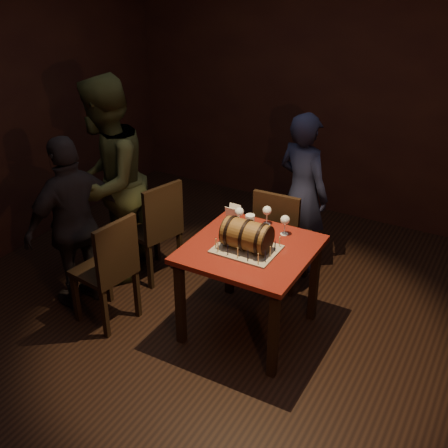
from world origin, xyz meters
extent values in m
plane|color=black|center=(0.00, 0.00, 0.00)|extent=(5.00, 5.00, 0.00)
cube|color=black|center=(0.00, 2.50, 1.40)|extent=(5.00, 0.04, 2.80)
cube|color=#55120E|center=(0.08, 0.16, 0.73)|extent=(0.90, 0.90, 0.04)
cube|color=black|center=(-0.30, -0.22, 0.35)|extent=(0.06, 0.06, 0.71)
cube|color=black|center=(0.46, -0.22, 0.35)|extent=(0.06, 0.06, 0.71)
cube|color=black|center=(-0.30, 0.54, 0.35)|extent=(0.06, 0.06, 0.71)
cube|color=black|center=(0.46, 0.54, 0.35)|extent=(0.06, 0.06, 0.71)
cube|color=gray|center=(0.07, 0.11, 0.76)|extent=(0.45, 0.35, 0.01)
cylinder|color=brown|center=(0.07, 0.11, 0.87)|extent=(0.33, 0.22, 0.22)
cylinder|color=black|center=(-0.05, 0.11, 0.87)|extent=(0.02, 0.23, 0.23)
cylinder|color=black|center=(0.07, 0.11, 0.87)|extent=(0.02, 0.23, 0.23)
cylinder|color=black|center=(0.19, 0.11, 0.87)|extent=(0.02, 0.23, 0.23)
cylinder|color=black|center=(-0.09, 0.11, 0.87)|extent=(0.01, 0.21, 0.21)
cylinder|color=black|center=(0.24, 0.11, 0.87)|extent=(0.01, 0.21, 0.21)
cylinder|color=black|center=(-0.12, 0.11, 0.87)|extent=(0.04, 0.02, 0.02)
sphere|color=black|center=(-0.14, 0.11, 0.87)|extent=(0.03, 0.03, 0.03)
cylinder|color=#F5DE92|center=(-0.08, -0.03, 0.80)|extent=(0.01, 0.01, 0.08)
cylinder|color=black|center=(-0.08, -0.03, 0.85)|extent=(0.00, 0.00, 0.01)
cylinder|color=black|center=(0.00, -0.03, 0.80)|extent=(0.01, 0.01, 0.08)
cylinder|color=black|center=(0.00, -0.03, 0.85)|extent=(0.00, 0.00, 0.01)
cylinder|color=#F5DE92|center=(0.08, -0.03, 0.80)|extent=(0.01, 0.01, 0.08)
cylinder|color=black|center=(0.08, -0.03, 0.85)|extent=(0.00, 0.00, 0.01)
cylinder|color=black|center=(0.16, -0.03, 0.80)|extent=(0.01, 0.01, 0.08)
cylinder|color=black|center=(0.16, -0.03, 0.85)|extent=(0.00, 0.00, 0.01)
cylinder|color=#F5DE92|center=(0.24, -0.03, 0.80)|extent=(0.01, 0.01, 0.08)
cylinder|color=black|center=(0.24, -0.03, 0.85)|extent=(0.00, 0.00, 0.01)
cylinder|color=black|center=(0.27, 0.02, 0.80)|extent=(0.01, 0.01, 0.08)
cylinder|color=black|center=(0.27, 0.02, 0.85)|extent=(0.00, 0.00, 0.01)
cylinder|color=#F5DE92|center=(0.27, 0.10, 0.80)|extent=(0.01, 0.01, 0.08)
cylinder|color=black|center=(0.27, 0.10, 0.85)|extent=(0.00, 0.00, 0.01)
cylinder|color=black|center=(0.27, 0.18, 0.80)|extent=(0.01, 0.01, 0.08)
cylinder|color=black|center=(0.27, 0.18, 0.85)|extent=(0.00, 0.00, 0.01)
cylinder|color=#F5DE92|center=(0.27, 0.26, 0.80)|extent=(0.01, 0.01, 0.08)
cylinder|color=black|center=(0.27, 0.26, 0.85)|extent=(0.00, 0.00, 0.01)
cylinder|color=black|center=(0.19, 0.26, 0.80)|extent=(0.01, 0.01, 0.08)
cylinder|color=black|center=(0.19, 0.26, 0.85)|extent=(0.00, 0.00, 0.01)
cylinder|color=#F5DE92|center=(0.11, 0.26, 0.80)|extent=(0.01, 0.01, 0.08)
cylinder|color=black|center=(0.11, 0.26, 0.85)|extent=(0.00, 0.00, 0.01)
cylinder|color=black|center=(0.03, 0.26, 0.80)|extent=(0.01, 0.01, 0.08)
cylinder|color=black|center=(0.03, 0.26, 0.85)|extent=(0.00, 0.00, 0.01)
cylinder|color=#F5DE92|center=(-0.05, 0.26, 0.80)|extent=(0.01, 0.01, 0.08)
cylinder|color=black|center=(-0.05, 0.26, 0.85)|extent=(0.00, 0.00, 0.01)
cylinder|color=black|center=(-0.12, 0.25, 0.80)|extent=(0.01, 0.01, 0.08)
cylinder|color=black|center=(-0.12, 0.25, 0.85)|extent=(0.00, 0.00, 0.01)
cylinder|color=#F5DE92|center=(-0.12, 0.17, 0.80)|extent=(0.01, 0.01, 0.08)
cylinder|color=black|center=(-0.12, 0.17, 0.85)|extent=(0.00, 0.00, 0.01)
cylinder|color=black|center=(-0.12, 0.09, 0.80)|extent=(0.01, 0.01, 0.08)
cylinder|color=black|center=(-0.12, 0.09, 0.85)|extent=(0.00, 0.00, 0.01)
cylinder|color=#F5DE92|center=(-0.12, 0.01, 0.80)|extent=(0.01, 0.01, 0.08)
cylinder|color=black|center=(-0.12, 0.01, 0.85)|extent=(0.00, 0.00, 0.01)
cylinder|color=silver|center=(-0.15, 0.41, 0.75)|extent=(0.06, 0.06, 0.01)
cylinder|color=silver|center=(-0.15, 0.41, 0.80)|extent=(0.01, 0.01, 0.09)
sphere|color=silver|center=(-0.15, 0.41, 0.88)|extent=(0.07, 0.07, 0.07)
sphere|color=#591114|center=(-0.15, 0.41, 0.87)|extent=(0.05, 0.05, 0.05)
cylinder|color=silver|center=(0.03, 0.54, 0.75)|extent=(0.06, 0.06, 0.01)
cylinder|color=silver|center=(0.03, 0.54, 0.80)|extent=(0.01, 0.01, 0.09)
sphere|color=silver|center=(0.03, 0.54, 0.88)|extent=(0.07, 0.07, 0.07)
cylinder|color=silver|center=(0.22, 0.46, 0.75)|extent=(0.06, 0.06, 0.01)
cylinder|color=silver|center=(0.22, 0.46, 0.80)|extent=(0.01, 0.01, 0.09)
sphere|color=silver|center=(0.22, 0.46, 0.88)|extent=(0.07, 0.07, 0.07)
sphere|color=#BF594C|center=(0.22, 0.46, 0.87)|extent=(0.05, 0.05, 0.05)
cylinder|color=silver|center=(-0.03, 0.36, 0.82)|extent=(0.07, 0.07, 0.15)
cylinder|color=#9E5414|center=(-0.03, 0.36, 0.81)|extent=(0.06, 0.06, 0.11)
cylinder|color=white|center=(-0.03, 0.36, 0.87)|extent=(0.06, 0.06, 0.02)
cube|color=black|center=(0.01, 0.91, 0.45)|extent=(0.42, 0.42, 0.04)
cube|color=black|center=(0.18, 1.09, 0.21)|extent=(0.04, 0.04, 0.43)
cube|color=black|center=(-0.16, 1.08, 0.21)|extent=(0.04, 0.04, 0.43)
cube|color=black|center=(0.19, 0.75, 0.21)|extent=(0.04, 0.04, 0.43)
cube|color=black|center=(-0.15, 0.74, 0.21)|extent=(0.04, 0.04, 0.43)
cube|color=black|center=(0.02, 0.73, 0.70)|extent=(0.40, 0.06, 0.46)
cube|color=black|center=(-1.05, 0.47, 0.45)|extent=(0.50, 0.50, 0.04)
cube|color=black|center=(-1.16, 0.68, 0.21)|extent=(0.04, 0.04, 0.43)
cube|color=black|center=(-1.26, 0.35, 0.21)|extent=(0.04, 0.04, 0.43)
cube|color=black|center=(-0.84, 0.58, 0.21)|extent=(0.04, 0.04, 0.43)
cube|color=black|center=(-0.93, 0.25, 0.21)|extent=(0.04, 0.04, 0.43)
cube|color=black|center=(-0.87, 0.41, 0.70)|extent=(0.15, 0.39, 0.46)
cube|color=black|center=(-0.98, -0.27, 0.45)|extent=(0.45, 0.45, 0.04)
cube|color=black|center=(-1.12, -0.07, 0.21)|extent=(0.04, 0.04, 0.43)
cube|color=black|center=(-1.17, -0.41, 0.21)|extent=(0.04, 0.04, 0.43)
cube|color=black|center=(-0.79, -0.12, 0.21)|extent=(0.04, 0.04, 0.43)
cube|color=black|center=(-0.83, -0.46, 0.21)|extent=(0.04, 0.04, 0.43)
cube|color=black|center=(-0.80, -0.29, 0.70)|extent=(0.10, 0.40, 0.46)
imported|color=#1A1C34|center=(0.04, 1.26, 0.74)|extent=(0.62, 0.51, 1.47)
imported|color=#393C1E|center=(-1.35, 0.29, 0.91)|extent=(0.92, 1.05, 1.81)
imported|color=black|center=(-1.32, -0.18, 0.73)|extent=(0.57, 0.92, 1.47)
camera|label=1|loc=(1.65, -3.03, 2.81)|focal=45.00mm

